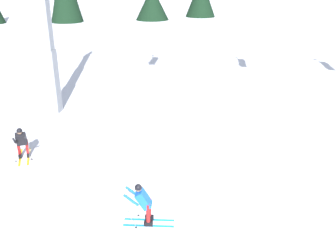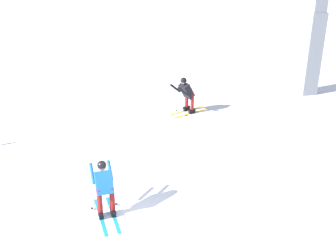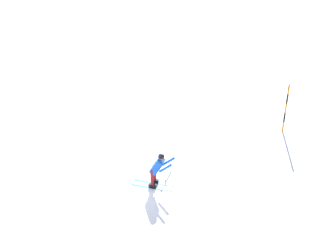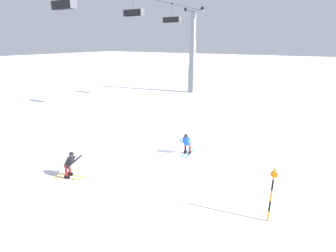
# 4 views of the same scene
# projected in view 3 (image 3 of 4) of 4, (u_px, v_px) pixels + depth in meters

# --- Properties ---
(ground_plane) EXTENTS (260.00, 260.00, 0.00)m
(ground_plane) POSITION_uv_depth(u_px,v_px,m) (125.00, 192.00, 14.44)
(ground_plane) COLOR white
(skier_carving_main) EXTENTS (1.67, 0.73, 1.56)m
(skier_carving_main) POSITION_uv_depth(u_px,v_px,m) (158.00, 168.00, 14.39)
(skier_carving_main) COLOR #198CCC
(skier_carving_main) RESTS_ON ground_plane
(trail_marker_pole) EXTENTS (0.07, 0.28, 2.37)m
(trail_marker_pole) POSITION_uv_depth(u_px,v_px,m) (286.00, 107.00, 18.04)
(trail_marker_pole) COLOR orange
(trail_marker_pole) RESTS_ON ground_plane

